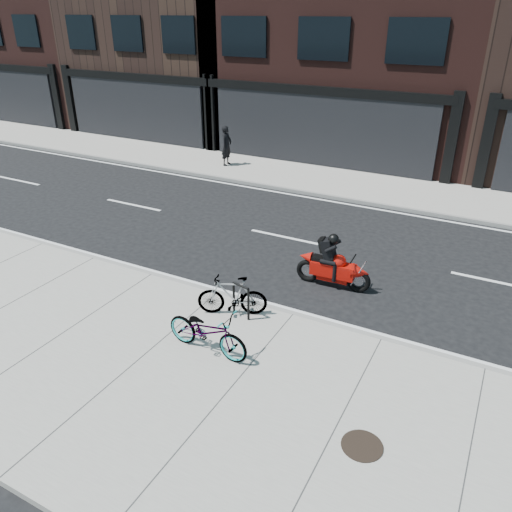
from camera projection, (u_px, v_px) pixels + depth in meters
The scene contains 11 objects.
ground at pixel (256, 264), 13.63m from camera, with size 120.00×120.00×0.00m, color black.
sidewalk_near at pixel (135, 366), 9.64m from camera, with size 60.00×6.00×0.13m, color gray.
sidewalk_far at pixel (348, 183), 19.73m from camera, with size 60.00×3.50×0.13m, color gray.
building_west at pixel (55, 0), 31.34m from camera, with size 10.00×10.00×13.50m, color black.
building_midwest at pixel (187, 14), 27.47m from camera, with size 10.00×10.00×12.00m, color black.
bike_rack at pixel (241, 298), 10.88m from camera, with size 0.47×0.15×0.80m.
bicycle_front at pixel (207, 331), 9.74m from camera, with size 0.64×1.83×0.96m, color gray.
bicycle_rear at pixel (232, 296), 10.97m from camera, with size 0.44×1.55×0.93m, color gray.
motorcycle at pixel (337, 266), 12.27m from camera, with size 1.92×0.46×1.43m.
pedestrian at pixel (227, 146), 21.48m from camera, with size 0.62×0.41×1.69m, color black.
manhole_cover at pixel (362, 446), 7.79m from camera, with size 0.66×0.66×0.01m, color black.
Camera 1 is at (5.68, -10.69, 6.26)m, focal length 35.00 mm.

